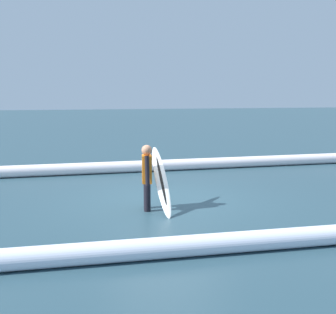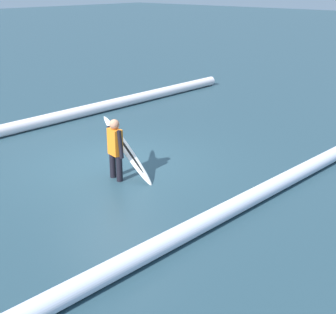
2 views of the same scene
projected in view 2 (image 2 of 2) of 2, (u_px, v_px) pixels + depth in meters
The scene contains 4 objects.
ground_plane at pixel (114, 164), 11.66m from camera, with size 128.51×128.51×0.00m, color #284551.
surfer at pixel (115, 147), 10.51m from camera, with size 0.26×0.55×1.38m.
surfboard at pixel (127, 150), 10.73m from camera, with size 0.33×1.59×1.27m.
wave_crest_midground at pixel (303, 170), 10.81m from camera, with size 0.33×0.33×17.38m, color white.
Camera 2 is at (7.19, 8.28, 4.17)m, focal length 51.61 mm.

